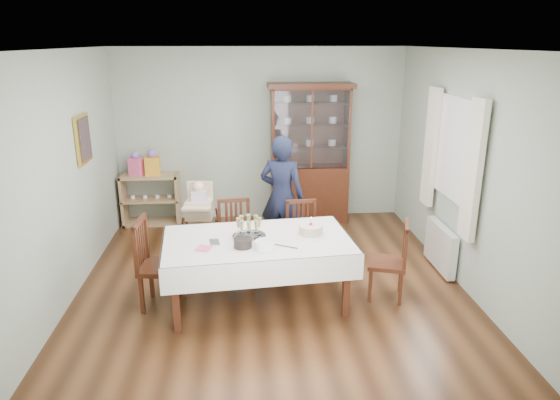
{
  "coord_description": "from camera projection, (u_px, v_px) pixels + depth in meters",
  "views": [
    {
      "loc": [
        -0.32,
        -5.32,
        2.79
      ],
      "look_at": [
        0.12,
        0.2,
        1.01
      ],
      "focal_mm": 32.0,
      "sensor_mm": 36.0,
      "label": 1
    }
  ],
  "objects": [
    {
      "name": "room_shell",
      "position": [
        268.0,
        136.0,
        5.91
      ],
      "size": [
        5.0,
        5.0,
        5.0
      ],
      "color": "#9EAA99",
      "rests_on": "floor"
    },
    {
      "name": "birthday_cake",
      "position": [
        311.0,
        230.0,
        5.43
      ],
      "size": [
        0.3,
        0.3,
        0.21
      ],
      "color": "white",
      "rests_on": "dining_table"
    },
    {
      "name": "plate_stack_dark",
      "position": [
        243.0,
        243.0,
        5.11
      ],
      "size": [
        0.22,
        0.22,
        0.09
      ],
      "primitive_type": "cylinder",
      "rotation": [
        0.0,
        0.0,
        0.17
      ],
      "color": "black",
      "rests_on": "dining_table"
    },
    {
      "name": "china_cabinet",
      "position": [
        310.0,
        152.0,
        7.79
      ],
      "size": [
        1.3,
        0.48,
        2.18
      ],
      "color": "#422110",
      "rests_on": "floor"
    },
    {
      "name": "gift_bag_pink",
      "position": [
        136.0,
        165.0,
        7.63
      ],
      "size": [
        0.23,
        0.19,
        0.38
      ],
      "color": "#E85589",
      "rests_on": "sideboard"
    },
    {
      "name": "high_chair",
      "position": [
        200.0,
        227.0,
        6.65
      ],
      "size": [
        0.5,
        0.5,
        1.04
      ],
      "rotation": [
        0.0,
        0.0,
        -0.09
      ],
      "color": "black",
      "rests_on": "floor"
    },
    {
      "name": "chair_far_left",
      "position": [
        237.0,
        253.0,
        6.15
      ],
      "size": [
        0.47,
        0.47,
        0.93
      ],
      "rotation": [
        0.0,
        0.0,
        0.14
      ],
      "color": "#422110",
      "rests_on": "floor"
    },
    {
      "name": "gift_bag_orange",
      "position": [
        152.0,
        164.0,
        7.65
      ],
      "size": [
        0.22,
        0.16,
        0.4
      ],
      "color": "orange",
      "rests_on": "sideboard"
    },
    {
      "name": "champagne_tray",
      "position": [
        249.0,
        231.0,
        5.36
      ],
      "size": [
        0.37,
        0.37,
        0.22
      ],
      "color": "silver",
      "rests_on": "dining_table"
    },
    {
      "name": "radiator",
      "position": [
        440.0,
        247.0,
        6.29
      ],
      "size": [
        0.1,
        0.8,
        0.55
      ],
      "primitive_type": "cube",
      "color": "white",
      "rests_on": "floor"
    },
    {
      "name": "plate_stack_white",
      "position": [
        265.0,
        245.0,
        5.06
      ],
      "size": [
        0.24,
        0.24,
        0.09
      ],
      "primitive_type": "cylinder",
      "rotation": [
        0.0,
        0.0,
        -0.19
      ],
      "color": "white",
      "rests_on": "dining_table"
    },
    {
      "name": "cake_knife",
      "position": [
        286.0,
        246.0,
        5.12
      ],
      "size": [
        0.25,
        0.15,
        0.01
      ],
      "primitive_type": "cube",
      "rotation": [
        0.0,
        0.0,
        -0.51
      ],
      "color": "silver",
      "rests_on": "dining_table"
    },
    {
      "name": "chair_far_right",
      "position": [
        303.0,
        251.0,
        6.24
      ],
      "size": [
        0.42,
        0.42,
        0.89
      ],
      "rotation": [
        0.0,
        0.0,
        0.05
      ],
      "color": "#422110",
      "rests_on": "floor"
    },
    {
      "name": "cutlery",
      "position": [
        211.0,
        242.0,
        5.23
      ],
      "size": [
        0.15,
        0.19,
        0.01
      ],
      "primitive_type": null,
      "rotation": [
        0.0,
        0.0,
        0.15
      ],
      "color": "silver",
      "rests_on": "dining_table"
    },
    {
      "name": "chair_end_left",
      "position": [
        161.0,
        281.0,
        5.41
      ],
      "size": [
        0.49,
        0.49,
        1.0
      ],
      "rotation": [
        0.0,
        0.0,
        1.46
      ],
      "color": "#422110",
      "rests_on": "floor"
    },
    {
      "name": "chair_end_right",
      "position": [
        388.0,
        275.0,
        5.61
      ],
      "size": [
        0.5,
        0.5,
        0.9
      ],
      "rotation": [
        0.0,
        0.0,
        -1.87
      ],
      "color": "#422110",
      "rests_on": "floor"
    },
    {
      "name": "picture_frame",
      "position": [
        83.0,
        139.0,
        6.01
      ],
      "size": [
        0.04,
        0.48,
        0.58
      ],
      "primitive_type": "cube",
      "color": "gold",
      "rests_on": "room_shell"
    },
    {
      "name": "sideboard",
      "position": [
        151.0,
        199.0,
        7.84
      ],
      "size": [
        0.9,
        0.38,
        0.8
      ],
      "color": "tan",
      "rests_on": "floor"
    },
    {
      "name": "window",
      "position": [
        456.0,
        150.0,
        5.91
      ],
      "size": [
        0.04,
        1.02,
        1.22
      ],
      "primitive_type": "cube",
      "color": "white",
      "rests_on": "room_shell"
    },
    {
      "name": "floor",
      "position": [
        271.0,
        286.0,
        5.93
      ],
      "size": [
        5.0,
        5.0,
        0.0
      ],
      "primitive_type": "plane",
      "color": "#593319",
      "rests_on": "ground"
    },
    {
      "name": "curtain_left",
      "position": [
        473.0,
        171.0,
        5.35
      ],
      "size": [
        0.07,
        0.3,
        1.55
      ],
      "primitive_type": "cube",
      "color": "silver",
      "rests_on": "room_shell"
    },
    {
      "name": "woman",
      "position": [
        282.0,
        197.0,
        6.58
      ],
      "size": [
        0.7,
        0.59,
        1.64
      ],
      "primitive_type": "imported",
      "rotation": [
        0.0,
        0.0,
        2.76
      ],
      "color": "black",
      "rests_on": "floor"
    },
    {
      "name": "curtain_right",
      "position": [
        431.0,
        147.0,
        6.52
      ],
      "size": [
        0.07,
        0.3,
        1.55
      ],
      "primitive_type": "cube",
      "color": "silver",
      "rests_on": "room_shell"
    },
    {
      "name": "dining_table",
      "position": [
        258.0,
        271.0,
        5.45
      ],
      "size": [
        2.1,
        1.33,
        0.76
      ],
      "rotation": [
        0.0,
        0.0,
        0.09
      ],
      "color": "#422110",
      "rests_on": "floor"
    },
    {
      "name": "napkin_stack",
      "position": [
        204.0,
        248.0,
        5.07
      ],
      "size": [
        0.17,
        0.17,
        0.02
      ],
      "primitive_type": "cube",
      "rotation": [
        0.0,
        0.0,
        -0.36
      ],
      "color": "#E85589",
      "rests_on": "dining_table"
    }
  ]
}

